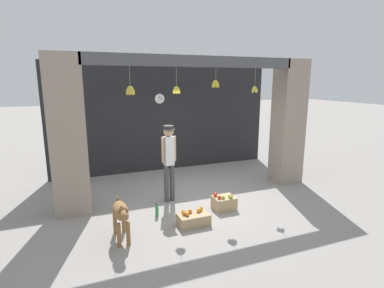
{
  "coord_description": "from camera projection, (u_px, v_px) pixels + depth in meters",
  "views": [
    {
      "loc": [
        -2.56,
        -6.09,
        2.72
      ],
      "look_at": [
        0.0,
        0.39,
        1.23
      ],
      "focal_mm": 28.0,
      "sensor_mm": 36.0,
      "label": 1
    }
  ],
  "objects": [
    {
      "name": "fruit_crate_apples",
      "position": [
        224.0,
        202.0,
        6.43
      ],
      "size": [
        0.46,
        0.37,
        0.34
      ],
      "color": "tan",
      "rests_on": "ground_plane"
    },
    {
      "name": "shop_pillar_right",
      "position": [
        288.0,
        122.0,
        7.94
      ],
      "size": [
        0.7,
        0.6,
        3.24
      ],
      "primitive_type": "cube",
      "color": "gray",
      "rests_on": "ground_plane"
    },
    {
      "name": "wall_clock",
      "position": [
        160.0,
        99.0,
        8.84
      ],
      "size": [
        0.31,
        0.03,
        0.31
      ],
      "color": "black"
    },
    {
      "name": "ground_plane",
      "position": [
        198.0,
        198.0,
        7.03
      ],
      "size": [
        60.0,
        60.0,
        0.0
      ],
      "primitive_type": "plane",
      "color": "gray"
    },
    {
      "name": "shop_back_wall",
      "position": [
        165.0,
        117.0,
        9.09
      ],
      "size": [
        6.72,
        0.12,
        3.24
      ],
      "primitive_type": "cube",
      "color": "#232326",
      "rests_on": "ground_plane"
    },
    {
      "name": "water_bottle",
      "position": [
        157.0,
        210.0,
        6.1
      ],
      "size": [
        0.07,
        0.07,
        0.28
      ],
      "color": "#38934C",
      "rests_on": "ground_plane"
    },
    {
      "name": "shop_pillar_left",
      "position": [
        68.0,
        136.0,
        5.99
      ],
      "size": [
        0.7,
        0.6,
        3.24
      ],
      "primitive_type": "cube",
      "color": "gray",
      "rests_on": "ground_plane"
    },
    {
      "name": "shopkeeper",
      "position": [
        169.0,
        157.0,
        6.67
      ],
      "size": [
        0.34,
        0.29,
        1.75
      ],
      "rotation": [
        0.0,
        0.0,
        3.23
      ],
      "color": "#424247",
      "rests_on": "ground_plane"
    },
    {
      "name": "storefront_awning",
      "position": [
        196.0,
        63.0,
        6.48
      ],
      "size": [
        4.82,
        0.26,
        0.83
      ],
      "color": "#4C4C51"
    },
    {
      "name": "fruit_crate_oranges",
      "position": [
        194.0,
        219.0,
        5.73
      ],
      "size": [
        0.59,
        0.34,
        0.29
      ],
      "color": "tan",
      "rests_on": "ground_plane"
    },
    {
      "name": "dog",
      "position": [
        121.0,
        213.0,
        5.1
      ],
      "size": [
        0.26,
        0.92,
        0.72
      ],
      "rotation": [
        0.0,
        0.0,
        -1.57
      ],
      "color": "olive",
      "rests_on": "ground_plane"
    }
  ]
}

